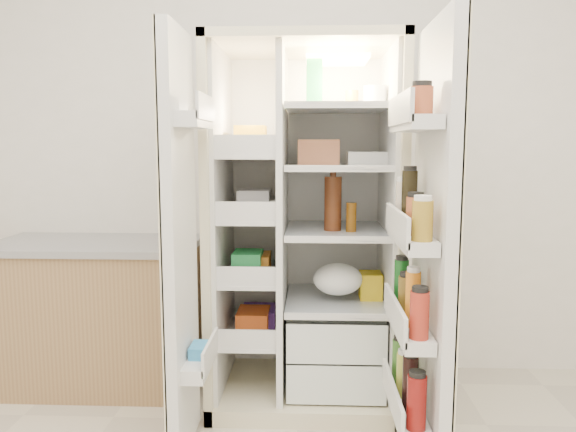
{
  "coord_description": "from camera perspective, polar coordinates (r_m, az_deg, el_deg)",
  "views": [
    {
      "loc": [
        0.06,
        -1.11,
        1.3
      ],
      "look_at": [
        -0.04,
        1.25,
        1.0
      ],
      "focal_mm": 34.0,
      "sensor_mm": 36.0,
      "label": 1
    }
  ],
  "objects": [
    {
      "name": "freezer_door",
      "position": [
        2.26,
        -11.16,
        -3.2
      ],
      "size": [
        0.15,
        0.4,
        1.72
      ],
      "color": "silver",
      "rests_on": "floor"
    },
    {
      "name": "kitchen_counter",
      "position": [
        3.19,
        -19.25,
        -9.52
      ],
      "size": [
        1.09,
        0.58,
        0.79
      ],
      "color": "#94744A",
      "rests_on": "floor"
    },
    {
      "name": "refrigerator",
      "position": [
        2.82,
        2.12,
        -4.01
      ],
      "size": [
        0.93,
        0.7,
        1.8
      ],
      "color": "beige",
      "rests_on": "floor"
    },
    {
      "name": "wall_back",
      "position": [
        3.11,
        1.36,
        8.27
      ],
      "size": [
        4.0,
        0.02,
        2.7
      ],
      "primitive_type": "cube",
      "color": "white",
      "rests_on": "floor"
    },
    {
      "name": "fridge_door",
      "position": [
        2.16,
        14.45,
        -4.37
      ],
      "size": [
        0.17,
        0.58,
        1.72
      ],
      "color": "silver",
      "rests_on": "floor"
    }
  ]
}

